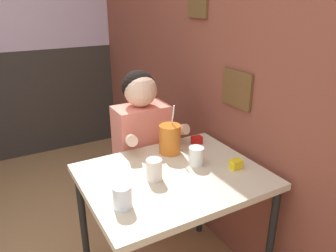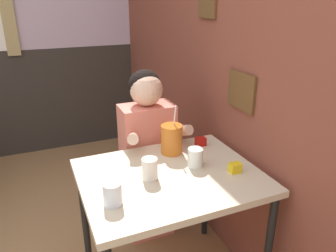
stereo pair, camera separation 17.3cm
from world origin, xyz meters
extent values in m
cube|color=brown|center=(1.48, 1.31, 1.35)|extent=(0.06, 4.62, 2.70)
cube|color=brown|center=(1.44, 0.50, 1.11)|extent=(0.02, 0.23, 0.21)
cube|color=beige|center=(0.96, 0.39, 0.74)|extent=(0.90, 0.73, 0.04)
cylinder|color=black|center=(1.37, 0.07, 0.36)|extent=(0.04, 0.04, 0.72)
cylinder|color=black|center=(0.55, 0.71, 0.36)|extent=(0.04, 0.04, 0.72)
cylinder|color=black|center=(1.37, 0.71, 0.36)|extent=(0.04, 0.04, 0.72)
cube|color=#EA7F6B|center=(1.02, 0.89, 0.23)|extent=(0.31, 0.20, 0.46)
cube|color=#EA7F6B|center=(1.02, 0.89, 0.71)|extent=(0.34, 0.20, 0.51)
sphere|color=black|center=(1.02, 0.91, 1.08)|extent=(0.21, 0.21, 0.21)
sphere|color=beige|center=(1.02, 0.89, 1.06)|extent=(0.20, 0.20, 0.20)
cylinder|color=beige|center=(0.88, 0.75, 0.82)|extent=(0.14, 0.27, 0.15)
cylinder|color=beige|center=(1.15, 0.75, 0.82)|extent=(0.14, 0.27, 0.15)
cylinder|color=#C6661E|center=(1.07, 0.61, 0.84)|extent=(0.12, 0.12, 0.17)
cylinder|color=white|center=(1.09, 0.61, 0.97)|extent=(0.01, 0.04, 0.14)
cylinder|color=silver|center=(0.63, 0.25, 0.81)|extent=(0.08, 0.08, 0.10)
cylinder|color=silver|center=(1.12, 0.42, 0.80)|extent=(0.08, 0.08, 0.10)
cylinder|color=silver|center=(0.85, 0.39, 0.81)|extent=(0.08, 0.08, 0.11)
cube|color=#B7140F|center=(1.27, 0.63, 0.78)|extent=(0.06, 0.04, 0.05)
cube|color=yellow|center=(1.28, 0.28, 0.78)|extent=(0.06, 0.04, 0.05)
camera|label=1|loc=(0.22, -0.87, 1.60)|focal=35.00mm
camera|label=2|loc=(0.38, -0.95, 1.60)|focal=35.00mm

